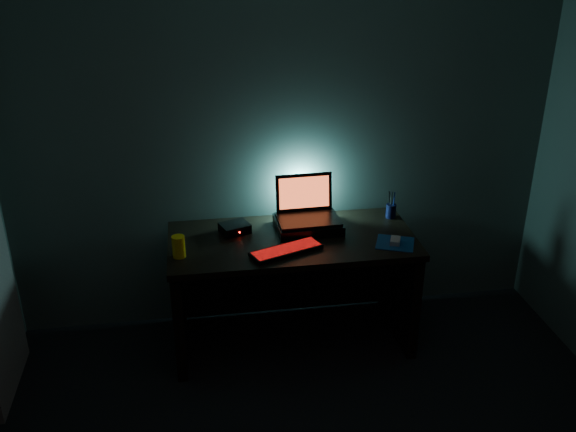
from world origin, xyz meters
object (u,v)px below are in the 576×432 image
object	(u,v)px
laptop	(306,208)
pen_cup	(391,211)
mouse	(395,241)
router	(235,228)
juice_glass	(179,247)
keyboard	(286,250)

from	to	relation	value
laptop	pen_cup	bearing A→B (deg)	1.58
mouse	pen_cup	size ratio (longest dim) A/B	1.00
router	juice_glass	bearing A→B (deg)	-162.00
mouse	router	xyz separation A→B (m)	(-0.94, 0.30, 0.01)
keyboard	juice_glass	size ratio (longest dim) A/B	3.47
laptop	mouse	xyz separation A→B (m)	(0.48, -0.32, -0.10)
pen_cup	keyboard	bearing A→B (deg)	-153.54
juice_glass	laptop	bearing A→B (deg)	20.05
laptop	pen_cup	xyz separation A→B (m)	(0.56, 0.04, -0.07)
mouse	router	distance (m)	0.98
laptop	keyboard	xyz separation A→B (m)	(-0.18, -0.33, -0.11)
laptop	juice_glass	size ratio (longest dim) A/B	3.01
mouse	router	size ratio (longest dim) A/B	0.45
juice_glass	mouse	bearing A→B (deg)	-1.53
mouse	juice_glass	world-z (taller)	juice_glass
laptop	pen_cup	world-z (taller)	laptop
laptop	mouse	world-z (taller)	laptop
mouse	juice_glass	bearing A→B (deg)	-159.66
pen_cup	juice_glass	world-z (taller)	juice_glass
router	laptop	bearing A→B (deg)	-17.01
mouse	router	bearing A→B (deg)	-175.96
juice_glass	keyboard	bearing A→B (deg)	-4.11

